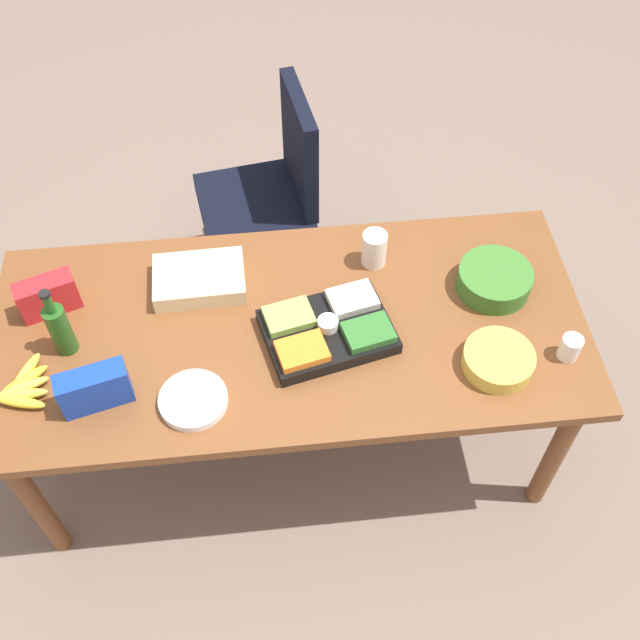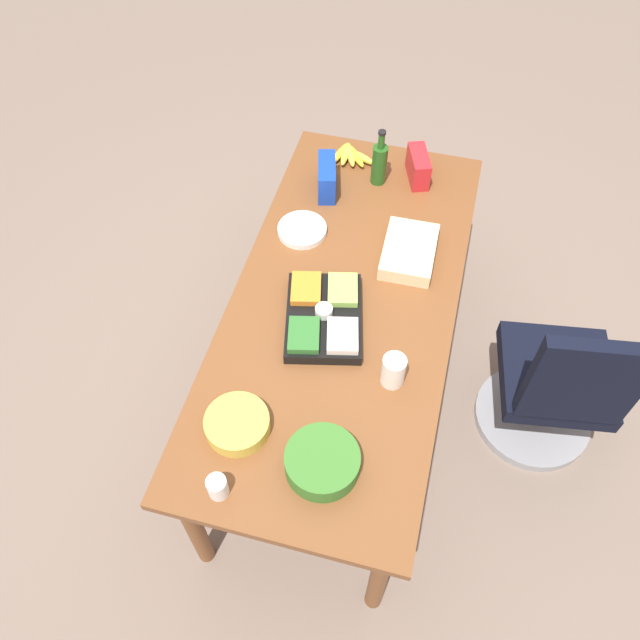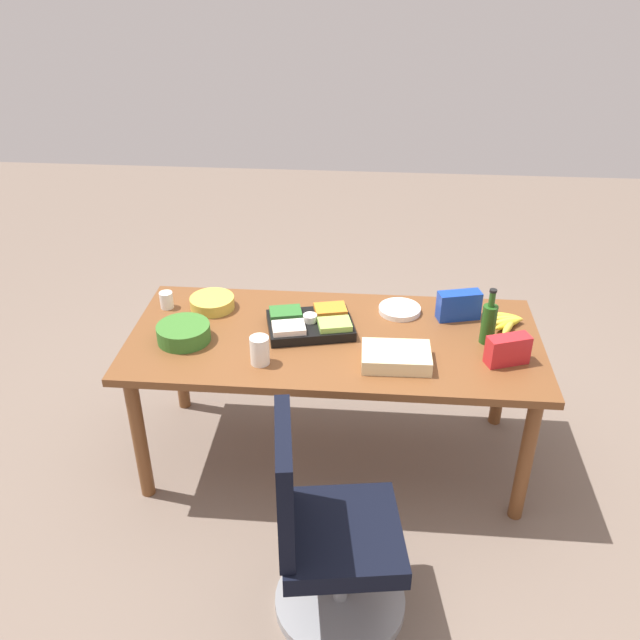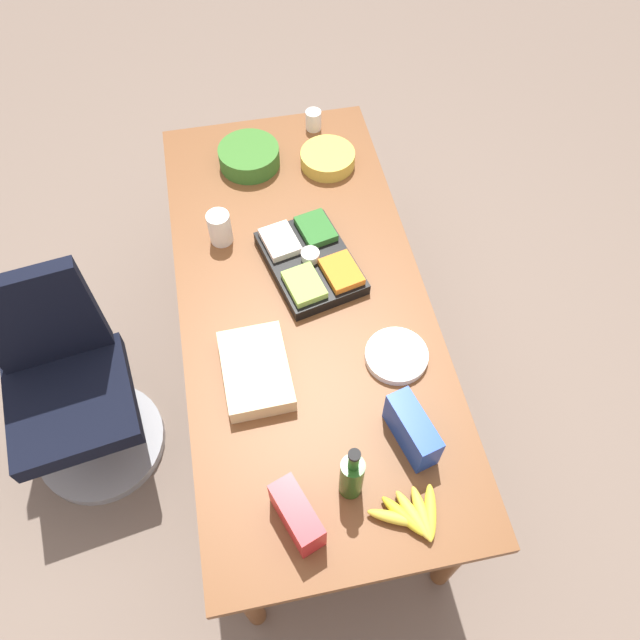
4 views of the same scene
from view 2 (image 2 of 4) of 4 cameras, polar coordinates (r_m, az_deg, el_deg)
The scene contains 14 objects.
ground_plane at distance 3.32m, azimuth 1.74°, elevation -6.43°, with size 10.00×10.00×0.00m, color #756457.
conference_table at distance 2.74m, azimuth 2.09°, elevation 0.74°, with size 2.05×0.92×0.77m.
office_chair at distance 3.07m, azimuth 19.96°, elevation -5.95°, with size 0.56×0.56×0.98m.
salad_bowl at distance 2.26m, azimuth 0.20°, elevation -12.44°, with size 0.26×0.26×0.08m, color #387129.
sheet_cake at distance 2.83m, azimuth 7.87°, elevation 6.01°, with size 0.32×0.22×0.07m, color beige.
veggie_tray at distance 2.58m, azimuth 0.34°, elevation 0.38°, with size 0.48×0.39×0.09m.
banana_bunch at distance 3.28m, azimuth 2.74°, elevation 14.36°, with size 0.17×0.23×0.04m.
chip_bag_red at distance 3.18m, azimuth 8.67°, elevation 13.26°, with size 0.20×0.08×0.14m, color red.
chip_bowl at distance 2.35m, azimuth -7.32°, elevation -9.11°, with size 0.23×0.23×0.06m, color gold.
paper_plate_stack at distance 2.92m, azimuth -1.59°, elevation 7.96°, with size 0.22×0.22×0.03m, color white.
mayo_jar at distance 2.41m, azimuth 6.50°, elevation -4.47°, with size 0.09×0.09×0.14m, color white.
wine_bottle at distance 3.11m, azimuth 5.27°, elevation 13.66°, with size 0.08×0.08×0.29m.
paper_cup at distance 2.25m, azimuth -9.05°, elevation -14.36°, with size 0.07×0.07×0.09m, color white.
chip_bag_blue at distance 3.08m, azimuth 0.60°, elevation 12.50°, with size 0.22×0.08×0.15m, color #153BAB.
Camera 2 is at (1.62, 0.32, 2.88)m, focal length 36.21 mm.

